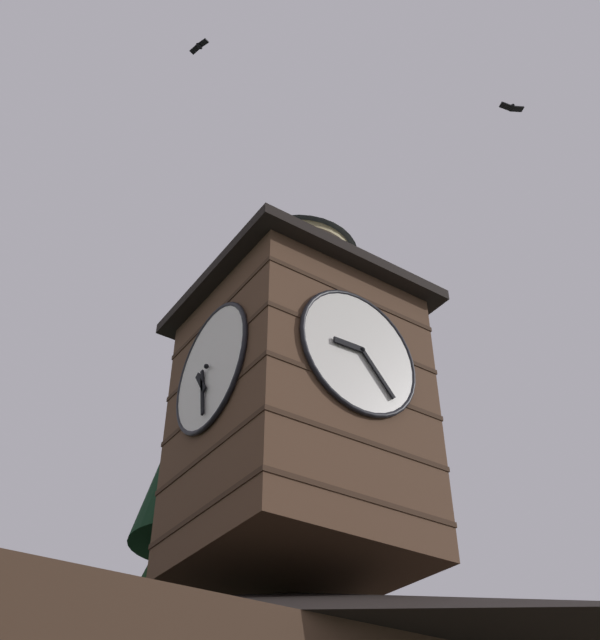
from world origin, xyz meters
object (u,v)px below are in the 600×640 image
Objects in this scene: clock_tower at (298,396)px; flying_bird_high at (199,46)px; flying_bird_low at (512,108)px; pine_tree_behind at (188,624)px.

flying_bird_high is at bearing 6.00° from clock_tower.
flying_bird_high is at bearing -44.57° from flying_bird_low.
pine_tree_behind is at bearing -100.06° from clock_tower.
flying_bird_high is 1.10× the size of flying_bird_low.
pine_tree_behind is (-1.17, -6.61, -2.89)m from clock_tower.
pine_tree_behind reaches higher than flying_bird_low.
flying_bird_high reaches higher than flying_bird_low.
flying_bird_low reaches higher than clock_tower.
clock_tower is 16.11× the size of flying_bird_low.
clock_tower is 7.31m from pine_tree_behind.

